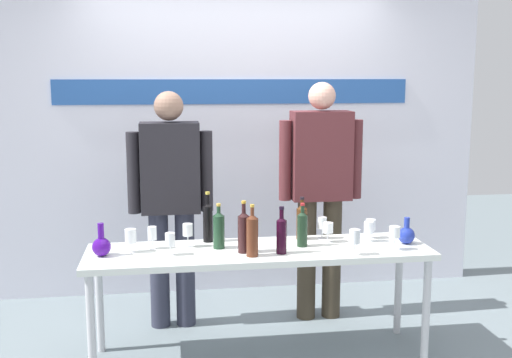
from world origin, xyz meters
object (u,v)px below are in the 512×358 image
wine_bottle_2 (281,233)px  wine_bottle_5 (208,221)px  wine_glass_left_0 (131,236)px  wine_glass_right_2 (369,228)px  wine_bottle_6 (302,228)px  wine_bottle_0 (219,229)px  wine_glass_left_1 (170,240)px  decanter_blue_left (101,246)px  wine_glass_left_2 (152,234)px  wine_glass_right_1 (328,228)px  wine_glass_right_0 (371,225)px  wine_glass_left_3 (188,230)px  wine_glass_right_5 (355,237)px  display_table (259,259)px  decanter_blue_right (406,235)px  wine_glass_right_3 (395,232)px  presenter_right (320,185)px  wine_bottle_1 (244,231)px  presenter_left (171,195)px  wine_bottle_3 (302,221)px  wine_bottle_4 (252,234)px  wine_glass_right_4 (322,223)px

wine_bottle_2 → wine_bottle_5: bearing=141.6°
wine_glass_left_0 → wine_glass_right_2: 1.55m
wine_bottle_2 → wine_bottle_6: size_ratio=1.04×
wine_bottle_0 → wine_bottle_5: 0.18m
wine_bottle_0 → wine_glass_left_1: size_ratio=2.07×
decanter_blue_left → wine_bottle_6: (1.26, 0.04, 0.06)m
wine_glass_left_2 → decanter_blue_left: bearing=-158.3°
wine_glass_left_0 → wine_glass_right_1: wine_glass_left_0 is taller
wine_glass_right_0 → wine_glass_left_3: bearing=-178.3°
wine_glass_right_5 → wine_glass_right_2: bearing=57.0°
display_table → wine_glass_right_0: (0.78, 0.15, 0.16)m
decanter_blue_right → wine_glass_right_3: bearing=-135.3°
presenter_right → wine_glass_right_3: presenter_right is taller
decanter_blue_left → wine_bottle_1: wine_bottle_1 is taller
wine_glass_right_0 → wine_glass_right_2: bearing=-116.5°
presenter_left → wine_bottle_1: 0.81m
wine_glass_left_1 → wine_glass_right_0: 1.36m
wine_glass_right_3 → wine_bottle_5: bearing=162.1°
wine_bottle_3 → wine_glass_right_2: (0.43, -0.13, -0.03)m
wine_bottle_3 → wine_bottle_6: wine_bottle_3 is taller
decanter_blue_right → wine_bottle_2: (-0.85, -0.10, 0.07)m
wine_glass_right_2 → wine_bottle_3: bearing=163.3°
presenter_left → wine_bottle_1: presenter_left is taller
wine_bottle_4 → wine_glass_right_4: bearing=32.8°
wine_bottle_5 → wine_glass_right_2: 1.07m
wine_bottle_2 → wine_bottle_4: size_ratio=0.92×
presenter_left → wine_glass_left_3: bearing=-78.7°
display_table → wine_glass_right_5: 0.62m
presenter_left → wine_glass_left_3: size_ratio=11.13×
decanter_blue_right → wine_glass_left_0: decanter_blue_right is taller
wine_bottle_3 → wine_glass_right_5: wine_bottle_3 is taller
wine_glass_left_0 → wine_glass_right_4: bearing=6.5°
presenter_left → wine_glass_left_0: bearing=-114.3°
decanter_blue_left → wine_glass_right_4: bearing=8.1°
wine_bottle_3 → wine_glass_right_0: wine_bottle_3 is taller
wine_bottle_4 → wine_bottle_3: bearing=42.0°
decanter_blue_right → wine_bottle_0: size_ratio=0.61×
wine_bottle_0 → wine_bottle_3: size_ratio=1.01×
wine_bottle_2 → wine_glass_right_5: bearing=-12.8°
wine_bottle_4 → wine_glass_right_1: size_ratio=2.43×
decanter_blue_left → wine_bottle_4: (0.91, -0.13, 0.07)m
decanter_blue_right → wine_glass_left_0: 1.78m
wine_glass_right_2 → wine_bottle_0: bearing=-179.2°
display_table → wine_glass_left_0: 0.82m
decanter_blue_left → wine_glass_right_3: bearing=-4.1°
decanter_blue_right → wine_glass_right_4: (-0.52, 0.20, 0.04)m
wine_bottle_3 → wine_glass_right_0: (0.47, -0.05, -0.03)m
wine_bottle_6 → wine_glass_left_0: wine_bottle_6 is taller
wine_glass_left_1 → wine_glass_right_5: wine_glass_right_5 is taller
wine_glass_left_3 → wine_glass_right_0: (1.23, 0.04, -0.02)m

